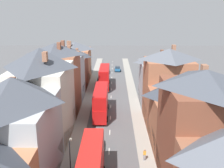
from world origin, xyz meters
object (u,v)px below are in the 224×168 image
(car_near_blue, at_px, (106,70))
(street_lamp, at_px, (70,159))
(double_decker_bus_mid_street, at_px, (104,77))
(car_parked_left_b, at_px, (118,69))
(double_decker_bus_far_approaching, at_px, (101,101))
(pedestrian_mid_left, at_px, (145,154))
(car_parked_right_a, at_px, (97,145))
(car_mid_black, at_px, (84,162))
(car_parked_left_a, at_px, (100,80))

(car_near_blue, bearing_deg, street_lamp, -92.56)
(double_decker_bus_mid_street, bearing_deg, car_parked_left_b, 78.82)
(double_decker_bus_far_approaching, height_order, street_lamp, street_lamp)
(pedestrian_mid_left, bearing_deg, double_decker_bus_far_approaching, 112.59)
(car_parked_right_a, bearing_deg, car_mid_black, -106.38)
(street_lamp, bearing_deg, pedestrian_mid_left, 27.88)
(car_mid_black, distance_m, car_parked_left_b, 54.40)
(car_mid_black, bearing_deg, pedestrian_mid_left, 10.85)
(car_parked_left_a, bearing_deg, car_parked_right_a, -87.89)
(car_near_blue, bearing_deg, car_mid_black, -91.44)
(car_mid_black, xyz_separation_m, street_lamp, (-1.15, -3.26, 2.39))
(car_parked_left_a, xyz_separation_m, car_parked_right_a, (1.30, -35.23, 0.02))
(double_decker_bus_far_approaching, distance_m, car_mid_black, 17.48)
(car_parked_left_a, bearing_deg, double_decker_bus_far_approaching, -86.69)
(pedestrian_mid_left, relative_size, street_lamp, 0.29)
(car_parked_left_b, xyz_separation_m, pedestrian_mid_left, (2.97, -52.67, 0.23))
(car_parked_right_a, xyz_separation_m, street_lamp, (-2.45, -7.69, 2.42))
(street_lamp, bearing_deg, car_near_blue, 87.44)
(car_parked_right_a, relative_size, car_parked_left_b, 1.02)
(car_near_blue, xyz_separation_m, pedestrian_mid_left, (6.57, -50.10, 0.19))
(double_decker_bus_mid_street, height_order, car_parked_right_a, double_decker_bus_mid_street)
(double_decker_bus_far_approaching, bearing_deg, car_near_blue, 89.98)
(car_near_blue, distance_m, car_mid_black, 51.63)
(double_decker_bus_far_approaching, height_order, car_mid_black, double_decker_bus_far_approaching)
(car_mid_black, bearing_deg, car_parked_left_a, 90.00)
(car_mid_black, xyz_separation_m, car_parked_left_b, (4.90, 54.18, -0.05))
(double_decker_bus_far_approaching, distance_m, street_lamp, 20.74)
(car_parked_left_a, bearing_deg, pedestrian_mid_left, -78.34)
(car_mid_black, height_order, pedestrian_mid_left, pedestrian_mid_left)
(car_parked_right_a, bearing_deg, car_near_blue, 90.00)
(car_parked_left_a, height_order, car_mid_black, car_mid_black)
(double_decker_bus_far_approaching, distance_m, pedestrian_mid_left, 17.22)
(double_decker_bus_mid_street, xyz_separation_m, pedestrian_mid_left, (6.58, -34.41, -1.78))
(double_decker_bus_far_approaching, bearing_deg, double_decker_bus_mid_street, 90.00)
(double_decker_bus_mid_street, height_order, car_parked_left_b, double_decker_bus_mid_street)
(double_decker_bus_mid_street, bearing_deg, car_parked_right_a, -89.98)
(double_decker_bus_far_approaching, bearing_deg, car_parked_left_b, 84.41)
(car_near_blue, xyz_separation_m, car_parked_left_b, (3.60, 2.57, -0.04))
(car_parked_right_a, xyz_separation_m, car_mid_black, (-1.30, -4.42, 0.03))
(double_decker_bus_mid_street, relative_size, street_lamp, 1.96)
(double_decker_bus_mid_street, bearing_deg, car_mid_black, -92.06)
(car_near_blue, distance_m, pedestrian_mid_left, 50.53)
(double_decker_bus_far_approaching, xyz_separation_m, pedestrian_mid_left, (6.58, -15.82, -1.78))
(double_decker_bus_mid_street, xyz_separation_m, car_parked_right_a, (0.01, -31.50, -1.99))
(car_near_blue, bearing_deg, car_parked_left_b, 35.49)
(car_parked_left_a, xyz_separation_m, car_mid_black, (-0.00, -39.66, 0.05))
(car_mid_black, bearing_deg, double_decker_bus_far_approaching, 85.74)
(car_near_blue, height_order, car_mid_black, car_mid_black)
(car_mid_black, height_order, car_parked_left_b, car_mid_black)
(car_parked_left_b, bearing_deg, car_parked_right_a, -94.14)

